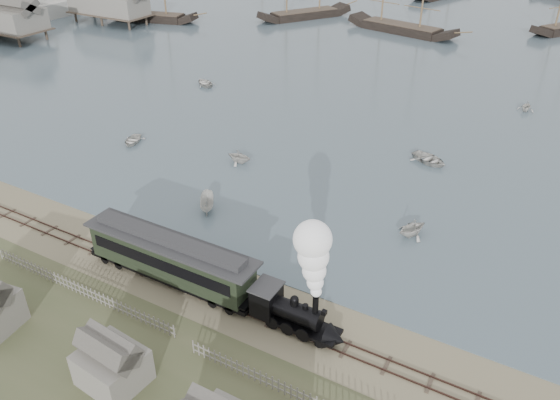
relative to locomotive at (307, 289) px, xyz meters
The scene contains 17 objects.
ground 11.79m from the locomotive, 169.55° to the left, with size 600.00×600.00×0.00m, color gray.
rail_track 11.61m from the locomotive, behind, with size 120.00×1.80×0.16m.
picket_fence_west 18.53m from the locomotive, 163.92° to the right, with size 19.00×0.10×1.20m, color gray, non-canonical shape.
picket_fence_east 7.10m from the locomotive, 73.27° to the right, with size 15.00×0.10×1.20m, color gray, non-canonical shape.
shed_mid 13.99m from the locomotive, 131.50° to the right, with size 4.00×3.50×3.60m, color gray, non-canonical shape.
western_wharf 96.47m from the locomotive, 154.19° to the left, with size 36.00×56.00×8.00m, color gray, non-canonical shape.
locomotive is the anchor object (origin of this frame).
passenger_coach 12.27m from the locomotive, behind, with size 15.57×3.00×3.78m.
beached_dinghy 14.51m from the locomotive, behind, with size 3.63×2.59×0.75m, color silver.
steamship 113.00m from the locomotive, 152.08° to the left, with size 45.45×7.58×9.94m, color silver, non-canonical shape.
rowboat_0 38.40m from the locomotive, 151.22° to the left, with size 3.55×2.54×0.74m, color silver.
rowboat_1 28.20m from the locomotive, 133.03° to the left, with size 2.98×2.57×1.57m, color silver.
rowboat_2 19.52m from the locomotive, 147.66° to the left, with size 3.54×1.33×1.37m, color silver.
rowboat_3 31.39m from the locomotive, 90.16° to the left, with size 4.44×3.17×0.92m, color silver.
rowboat_4 16.47m from the locomotive, 80.17° to the left, with size 3.12×2.69×1.64m, color silver.
rowboat_6 55.97m from the locomotive, 133.74° to the left, with size 3.91×2.79×0.81m, color silver.
rowboat_7 54.29m from the locomotive, 82.49° to the left, with size 2.65×2.29×1.40m, color silver.
Camera 1 is at (23.53, -28.07, 28.50)m, focal length 35.00 mm.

